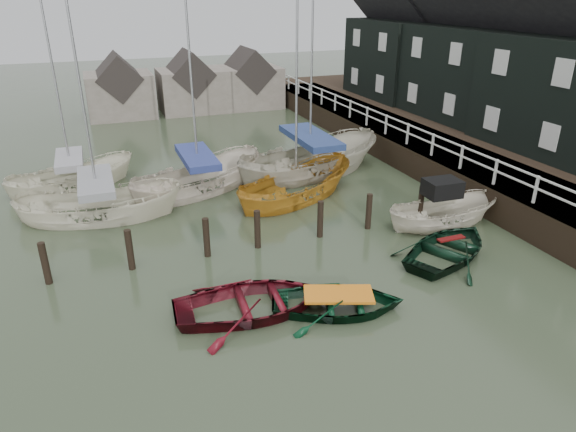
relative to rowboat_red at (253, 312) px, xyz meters
name	(u,v)px	position (x,y,z in m)	size (l,w,h in m)	color
ground	(324,282)	(2.53, 0.74, 0.00)	(120.00, 120.00, 0.00)	#2D3A25
pier	(408,146)	(12.01, 10.74, 0.71)	(3.04, 32.00, 2.70)	black
land_strip	(490,148)	(17.53, 10.74, 0.00)	(14.00, 38.00, 1.50)	black
quay_houses	(526,47)	(17.52, 9.40, 5.68)	(6.52, 28.14, 10.01)	black
mooring_pilings	(260,234)	(1.42, 3.74, 0.50)	(13.72, 0.22, 1.80)	black
far_sheds	(188,86)	(3.36, 26.74, 1.86)	(14.00, 4.08, 4.39)	#665B51
rowboat_red	(253,312)	(0.00, 0.00, 0.00)	(3.14, 4.39, 0.91)	#4F0B14
rowboat_green	(338,310)	(2.27, -0.77, 0.00)	(2.66, 3.73, 0.77)	black
rowboat_dkgreen	(449,256)	(7.25, 0.80, 0.00)	(2.97, 4.16, 0.86)	black
motorboat	(441,224)	(8.47, 2.94, 0.09)	(4.60, 1.95, 2.69)	beige
sailboat_a	(101,216)	(-3.74, 8.47, 0.06)	(6.83, 3.72, 10.55)	beige
sailboat_b	(199,189)	(0.59, 10.10, 0.06)	(7.25, 4.96, 12.23)	beige
sailboat_c	(296,197)	(4.36, 7.72, 0.01)	(6.87, 4.88, 9.94)	#B67B22
sailboat_d	(310,172)	(6.18, 10.42, 0.06)	(8.58, 4.83, 12.03)	#BBB5A0
sailboat_e	(74,186)	(-4.75, 12.51, 0.07)	(6.11, 3.65, 10.36)	beige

